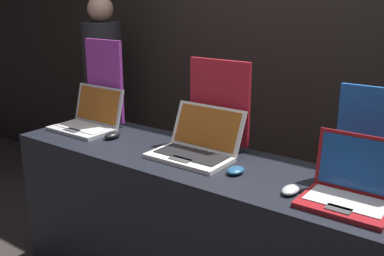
{
  "coord_description": "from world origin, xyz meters",
  "views": [
    {
      "loc": [
        1.21,
        -1.38,
        1.63
      ],
      "look_at": [
        -0.01,
        0.28,
        1.02
      ],
      "focal_mm": 42.0,
      "sensor_mm": 36.0,
      "label": 1
    }
  ],
  "objects_px": {
    "promo_stand_middle": "(219,106)",
    "person_bystander": "(105,97)",
    "laptop_front": "(88,120)",
    "laptop_back": "(350,188)",
    "laptop_middle": "(196,145)",
    "mouse_back": "(291,190)",
    "promo_stand_back": "(373,138)",
    "mouse_middle": "(236,170)",
    "mouse_front": "(112,135)",
    "promo_stand_front": "(105,84)"
  },
  "relations": [
    {
      "from": "mouse_front",
      "to": "laptop_middle",
      "type": "bearing_deg",
      "value": 4.59
    },
    {
      "from": "laptop_middle",
      "to": "promo_stand_back",
      "type": "distance_m",
      "value": 0.81
    },
    {
      "from": "promo_stand_middle",
      "to": "promo_stand_front",
      "type": "bearing_deg",
      "value": -176.48
    },
    {
      "from": "mouse_front",
      "to": "mouse_middle",
      "type": "xyz_separation_m",
      "value": [
        0.81,
        -0.04,
        -0.0
      ]
    },
    {
      "from": "laptop_middle",
      "to": "laptop_back",
      "type": "relative_size",
      "value": 1.22
    },
    {
      "from": "mouse_front",
      "to": "mouse_back",
      "type": "xyz_separation_m",
      "value": [
        1.1,
        -0.09,
        -0.0
      ]
    },
    {
      "from": "laptop_front",
      "to": "person_bystander",
      "type": "xyz_separation_m",
      "value": [
        -0.62,
        0.71,
        -0.08
      ]
    },
    {
      "from": "promo_stand_front",
      "to": "laptop_back",
      "type": "relative_size",
      "value": 1.57
    },
    {
      "from": "mouse_back",
      "to": "laptop_middle",
      "type": "bearing_deg",
      "value": 166.96
    },
    {
      "from": "laptop_front",
      "to": "laptop_back",
      "type": "distance_m",
      "value": 1.56
    },
    {
      "from": "laptop_front",
      "to": "mouse_front",
      "type": "bearing_deg",
      "value": -11.03
    },
    {
      "from": "laptop_middle",
      "to": "mouse_middle",
      "type": "bearing_deg",
      "value": -16.16
    },
    {
      "from": "promo_stand_middle",
      "to": "person_bystander",
      "type": "distance_m",
      "value": 1.52
    },
    {
      "from": "person_bystander",
      "to": "promo_stand_front",
      "type": "bearing_deg",
      "value": -42.38
    },
    {
      "from": "laptop_front",
      "to": "laptop_middle",
      "type": "height_order",
      "value": "laptop_front"
    },
    {
      "from": "laptop_front",
      "to": "person_bystander",
      "type": "distance_m",
      "value": 0.95
    },
    {
      "from": "promo_stand_front",
      "to": "mouse_back",
      "type": "distance_m",
      "value": 1.39
    },
    {
      "from": "promo_stand_middle",
      "to": "promo_stand_back",
      "type": "bearing_deg",
      "value": -1.54
    },
    {
      "from": "promo_stand_back",
      "to": "laptop_front",
      "type": "bearing_deg",
      "value": -173.66
    },
    {
      "from": "promo_stand_front",
      "to": "laptop_back",
      "type": "height_order",
      "value": "promo_stand_front"
    },
    {
      "from": "promo_stand_back",
      "to": "person_bystander",
      "type": "bearing_deg",
      "value": 166.11
    },
    {
      "from": "laptop_back",
      "to": "mouse_back",
      "type": "xyz_separation_m",
      "value": [
        -0.22,
        -0.05,
        -0.04
      ]
    },
    {
      "from": "laptop_front",
      "to": "laptop_back",
      "type": "bearing_deg",
      "value": -3.0
    },
    {
      "from": "laptop_middle",
      "to": "laptop_back",
      "type": "xyz_separation_m",
      "value": [
        0.77,
        -0.08,
        0.0
      ]
    },
    {
      "from": "promo_stand_front",
      "to": "mouse_middle",
      "type": "xyz_separation_m",
      "value": [
        1.06,
        -0.23,
        -0.23
      ]
    },
    {
      "from": "mouse_front",
      "to": "mouse_middle",
      "type": "relative_size",
      "value": 1.08
    },
    {
      "from": "person_bystander",
      "to": "mouse_middle",
      "type": "bearing_deg",
      "value": -25.36
    },
    {
      "from": "laptop_middle",
      "to": "promo_stand_middle",
      "type": "relative_size",
      "value": 0.88
    },
    {
      "from": "promo_stand_front",
      "to": "person_bystander",
      "type": "relative_size",
      "value": 0.31
    },
    {
      "from": "promo_stand_middle",
      "to": "promo_stand_back",
      "type": "distance_m",
      "value": 0.77
    },
    {
      "from": "promo_stand_middle",
      "to": "mouse_back",
      "type": "height_order",
      "value": "promo_stand_middle"
    },
    {
      "from": "laptop_middle",
      "to": "mouse_back",
      "type": "xyz_separation_m",
      "value": [
        0.56,
        -0.13,
        -0.04
      ]
    },
    {
      "from": "mouse_front",
      "to": "mouse_middle",
      "type": "distance_m",
      "value": 0.81
    },
    {
      "from": "mouse_front",
      "to": "promo_stand_middle",
      "type": "bearing_deg",
      "value": 24.23
    },
    {
      "from": "mouse_front",
      "to": "person_bystander",
      "type": "distance_m",
      "value": 1.15
    },
    {
      "from": "laptop_back",
      "to": "promo_stand_back",
      "type": "relative_size",
      "value": 0.8
    },
    {
      "from": "laptop_front",
      "to": "mouse_middle",
      "type": "bearing_deg",
      "value": -4.54
    },
    {
      "from": "promo_stand_front",
      "to": "promo_stand_back",
      "type": "xyz_separation_m",
      "value": [
        1.56,
        0.03,
        -0.05
      ]
    },
    {
      "from": "laptop_front",
      "to": "mouse_front",
      "type": "relative_size",
      "value": 3.49
    },
    {
      "from": "mouse_middle",
      "to": "promo_stand_front",
      "type": "bearing_deg",
      "value": 167.76
    },
    {
      "from": "mouse_back",
      "to": "promo_stand_back",
      "type": "relative_size",
      "value": 0.25
    },
    {
      "from": "mouse_front",
      "to": "person_bystander",
      "type": "height_order",
      "value": "person_bystander"
    },
    {
      "from": "mouse_front",
      "to": "promo_stand_front",
      "type": "height_order",
      "value": "promo_stand_front"
    },
    {
      "from": "promo_stand_middle",
      "to": "mouse_middle",
      "type": "bearing_deg",
      "value": -45.56
    },
    {
      "from": "mouse_front",
      "to": "person_bystander",
      "type": "bearing_deg",
      "value": 138.8
    },
    {
      "from": "mouse_middle",
      "to": "mouse_back",
      "type": "height_order",
      "value": "mouse_back"
    },
    {
      "from": "promo_stand_middle",
      "to": "person_bystander",
      "type": "bearing_deg",
      "value": 159.78
    },
    {
      "from": "laptop_middle",
      "to": "person_bystander",
      "type": "xyz_separation_m",
      "value": [
        -1.41,
        0.72,
        -0.07
      ]
    },
    {
      "from": "mouse_front",
      "to": "laptop_back",
      "type": "xyz_separation_m",
      "value": [
        1.31,
        -0.03,
        0.04
      ]
    },
    {
      "from": "mouse_back",
      "to": "promo_stand_front",
      "type": "bearing_deg",
      "value": 168.24
    }
  ]
}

